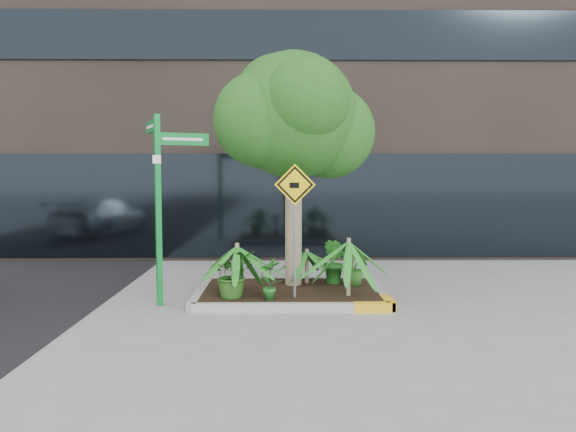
{
  "coord_description": "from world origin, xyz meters",
  "views": [
    {
      "loc": [
        0.04,
        -9.6,
        2.23
      ],
      "look_at": [
        0.16,
        0.2,
        1.47
      ],
      "focal_mm": 35.0,
      "sensor_mm": 36.0,
      "label": 1
    }
  ],
  "objects": [
    {
      "name": "shrub_a",
      "position": [
        -0.77,
        -0.37,
        0.55
      ],
      "size": [
        1.0,
        1.0,
        0.8
      ],
      "primitive_type": "imported",
      "rotation": [
        0.0,
        0.0,
        0.6
      ],
      "color": "#255618",
      "rests_on": "planter"
    },
    {
      "name": "building",
      "position": [
        0.5,
        8.5,
        7.5
      ],
      "size": [
        18.0,
        8.0,
        15.0
      ],
      "primitive_type": "cube",
      "color": "#2D2621",
      "rests_on": "ground"
    },
    {
      "name": "palm_front",
      "position": [
        1.18,
        -0.24,
        1.07
      ],
      "size": [
        1.1,
        1.1,
        1.22
      ],
      "color": "tan",
      "rests_on": "ground"
    },
    {
      "name": "ground",
      "position": [
        0.0,
        0.0,
        0.0
      ],
      "size": [
        80.0,
        80.0,
        0.0
      ],
      "primitive_type": "plane",
      "color": "gray",
      "rests_on": "ground"
    },
    {
      "name": "palm_back",
      "position": [
        0.52,
        0.86,
        0.75
      ],
      "size": [
        0.72,
        0.72,
        0.8
      ],
      "color": "tan",
      "rests_on": "ground"
    },
    {
      "name": "planter",
      "position": [
        0.23,
        0.27,
        0.1
      ],
      "size": [
        3.35,
        2.36,
        0.15
      ],
      "color": "#9E9E99",
      "rests_on": "ground"
    },
    {
      "name": "shrub_d",
      "position": [
        1.04,
        0.76,
        0.57
      ],
      "size": [
        0.62,
        0.62,
        0.84
      ],
      "primitive_type": "imported",
      "rotation": [
        0.0,
        0.0,
        5.18
      ],
      "color": "#20691E",
      "rests_on": "planter"
    },
    {
      "name": "shrub_c",
      "position": [
        -0.15,
        -0.55,
        0.5
      ],
      "size": [
        0.52,
        0.52,
        0.7
      ],
      "primitive_type": "imported",
      "rotation": [
        0.0,
        0.0,
        3.82
      ],
      "color": "#1E5F1D",
      "rests_on": "planter"
    },
    {
      "name": "street_sign_post",
      "position": [
        -1.97,
        -0.22,
        1.97
      ],
      "size": [
        1.17,
        0.89,
        3.19
      ],
      "rotation": [
        0.0,
        0.0,
        0.42
      ],
      "color": "#0B792C",
      "rests_on": "ground"
    },
    {
      "name": "palm_left",
      "position": [
        -0.71,
        -0.21,
        0.99
      ],
      "size": [
        1.01,
        1.01,
        1.12
      ],
      "color": "tan",
      "rests_on": "ground"
    },
    {
      "name": "shrub_b",
      "position": [
        1.37,
        0.6,
        0.51
      ],
      "size": [
        0.56,
        0.56,
        0.71
      ],
      "primitive_type": "imported",
      "rotation": [
        0.0,
        0.0,
        2.41
      ],
      "color": "#265A1B",
      "rests_on": "planter"
    },
    {
      "name": "cattle_sign",
      "position": [
        0.27,
        -0.34,
        1.65
      ],
      "size": [
        0.68,
        0.14,
        2.22
      ],
      "rotation": [
        0.0,
        0.0,
        -0.13
      ],
      "color": "slate",
      "rests_on": "ground"
    },
    {
      "name": "tree",
      "position": [
        0.26,
        0.74,
        3.27
      ],
      "size": [
        2.98,
        2.64,
        4.47
      ],
      "color": "tan",
      "rests_on": "ground"
    }
  ]
}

